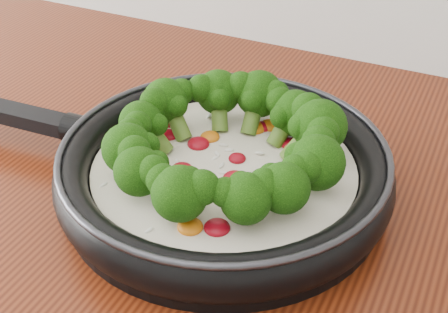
% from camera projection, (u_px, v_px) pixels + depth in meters
% --- Properties ---
extents(skillet, '(0.58, 0.38, 0.11)m').
position_uv_depth(skillet, '(223.00, 163.00, 0.66)').
color(skillet, black).
rests_on(skillet, counter).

